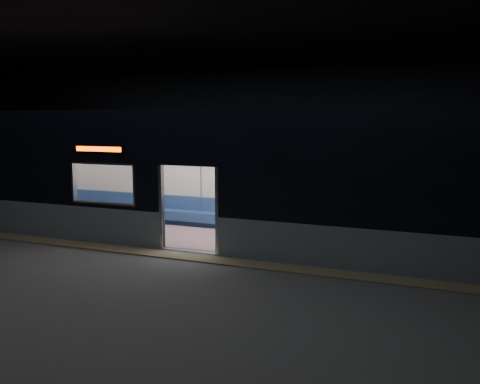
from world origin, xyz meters
The scene contains 7 objects.
station_floor centered at (0.00, 0.00, -0.01)m, with size 24.00×14.00×0.01m, color #47494C.
station_envelope centered at (0.00, 0.00, 3.66)m, with size 24.00×14.00×5.00m.
tactile_strip centered at (0.00, 0.55, 0.01)m, with size 22.80×0.50×0.03m, color #8C7F59.
metro_car centered at (0.00, 2.54, 1.85)m, with size 18.00×3.04×3.35m.
passenger centered at (4.47, 3.55, 0.82)m, with size 0.42×0.72×1.43m.
handbag centered at (4.46, 3.31, 0.69)m, with size 0.29×0.24×0.14m, color black.
transit_map centered at (3.66, 3.85, 1.45)m, with size 0.93×0.03×0.60m, color white.
Camera 1 is at (5.48, -9.40, 3.16)m, focal length 38.00 mm.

